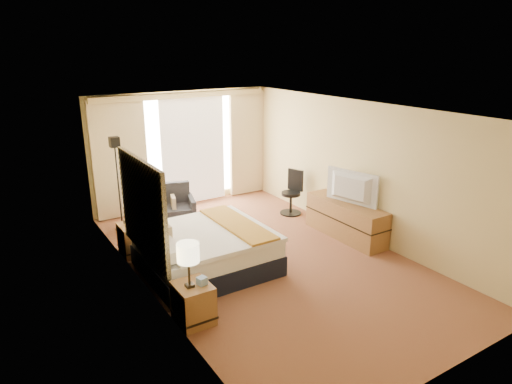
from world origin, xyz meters
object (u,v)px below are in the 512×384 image
nightstand_right (134,239)px  lamp_left (188,254)px  loveseat (162,212)px  lamp_right (131,202)px  floor_lamp (117,166)px  bed (206,250)px  nightstand_left (193,303)px  television (349,188)px  media_dresser (346,220)px  desk_chair (292,194)px

nightstand_right → lamp_left: (-0.05, -2.53, 0.75)m
loveseat → lamp_right: size_ratio=2.59×
nightstand_right → floor_lamp: (0.13, 1.15, 1.07)m
nightstand_right → floor_lamp: 1.58m
bed → nightstand_right: bearing=123.1°
nightstand_left → lamp_right: 2.57m
nightstand_left → nightstand_right: bearing=90.0°
television → nightstand_right: bearing=53.6°
media_dresser → lamp_left: bearing=-164.0°
nightstand_left → lamp_left: 0.75m
nightstand_right → media_dresser: size_ratio=0.31×
bed → lamp_right: lamp_right is taller
lamp_left → lamp_right: (0.05, 2.50, -0.04)m
bed → lamp_right: (-0.81, 1.21, 0.63)m
lamp_right → floor_lamp: bearing=83.6°
media_dresser → lamp_right: (-3.70, 1.42, 0.64)m
nightstand_left → nightstand_right: (0.00, 2.50, 0.00)m
floor_lamp → desk_chair: bearing=-15.9°
lamp_left → television: (3.70, 1.00, -0.01)m
media_dresser → bed: size_ratio=0.91×
lamp_right → television: bearing=-22.3°
loveseat → lamp_left: bearing=-89.3°
loveseat → lamp_left: 3.77m
desk_chair → floor_lamp: bearing=143.9°
nightstand_left → desk_chair: desk_chair is taller
nightstand_right → desk_chair: desk_chair is taller
media_dresser → lamp_right: 4.02m
bed → television: size_ratio=1.82×
bed → desk_chair: size_ratio=2.04×
nightstand_right → television: (3.65, -1.53, 0.74)m
bed → desk_chair: (2.80, 1.40, 0.08)m
loveseat → desk_chair: 2.82m
media_dresser → television: television is taller
media_dresser → desk_chair: bearing=93.1°
bed → media_dresser: bearing=-4.1°
desk_chair → lamp_right: 3.66m
loveseat → media_dresser: bearing=-25.8°
media_dresser → lamp_right: lamp_right is taller
television → lamp_right: bearing=54.0°
media_dresser → lamp_left: size_ratio=2.92×
desk_chair → television: 1.79m
nightstand_left → bed: bed is taller
nightstand_left → bed: bearing=57.3°
media_dresser → floor_lamp: bearing=143.9°
nightstand_right → loveseat: size_ratio=0.38×
nightstand_left → loveseat: bearing=75.2°
nightstand_right → television: size_ratio=0.51×
bed → desk_chair: bearing=26.5°
lamp_left → lamp_right: 2.50m
floor_lamp → desk_chair: floor_lamp is taller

